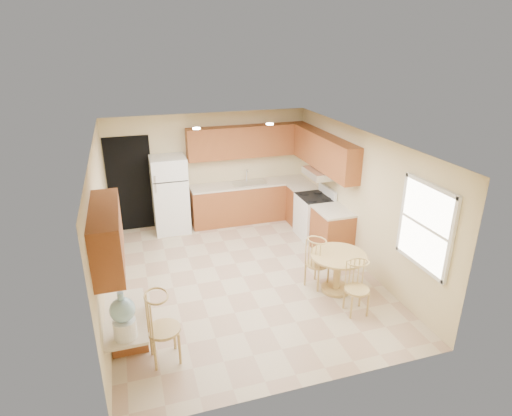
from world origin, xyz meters
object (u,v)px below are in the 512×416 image
object	(u,v)px
dining_table	(338,267)
chair_desk	(164,325)
stove	(314,216)
chair_table_b	(360,286)
water_crock	(123,317)
chair_table_a	(320,260)
refrigerator	(170,195)

from	to	relation	value
dining_table	chair_desk	xyz separation A→B (m)	(-2.95, -0.93, 0.16)
stove	chair_table_b	xyz separation A→B (m)	(-0.52, -2.81, 0.06)
dining_table	stove	bearing A→B (deg)	75.84
water_crock	chair_table_a	bearing A→B (deg)	23.74
chair_table_b	chair_desk	xyz separation A→B (m)	(-2.95, -0.19, 0.09)
refrigerator	chair_desk	xyz separation A→B (m)	(-0.60, -4.23, -0.23)
water_crock	refrigerator	bearing A→B (deg)	76.92
stove	chair_table_a	distance (m)	2.07
chair_desk	water_crock	distance (m)	0.69
chair_table_a	chair_table_b	world-z (taller)	chair_table_a
chair_table_a	chair_table_b	xyz separation A→B (m)	(0.25, -0.90, -0.02)
refrigerator	chair_table_b	bearing A→B (deg)	-59.77
chair_table_a	chair_desk	size ratio (longest dim) A/B	0.88
refrigerator	dining_table	distance (m)	4.07
dining_table	chair_table_a	world-z (taller)	chair_table_a
stove	water_crock	xyz separation A→B (m)	(-3.92, -3.30, 0.57)
chair_table_b	refrigerator	bearing A→B (deg)	-54.91
chair_table_a	water_crock	bearing A→B (deg)	-93.44
chair_desk	water_crock	bearing A→B (deg)	-61.93
refrigerator	chair_desk	world-z (taller)	refrigerator
refrigerator	dining_table	bearing A→B (deg)	-54.55
chair_table_a	stove	bearing A→B (deg)	130.72
dining_table	chair_table_a	size ratio (longest dim) A/B	1.05
chair_desk	water_crock	size ratio (longest dim) A/B	1.68
chair_table_a	water_crock	size ratio (longest dim) A/B	1.48
chair_table_b	chair_desk	distance (m)	2.96
dining_table	water_crock	size ratio (longest dim) A/B	1.55
dining_table	chair_table_a	xyz separation A→B (m)	(-0.25, 0.17, 0.09)
chair_table_a	water_crock	distance (m)	3.47
chair_desk	dining_table	bearing A→B (deg)	102.34
stove	dining_table	distance (m)	2.15
chair_table_a	chair_desk	world-z (taller)	chair_desk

